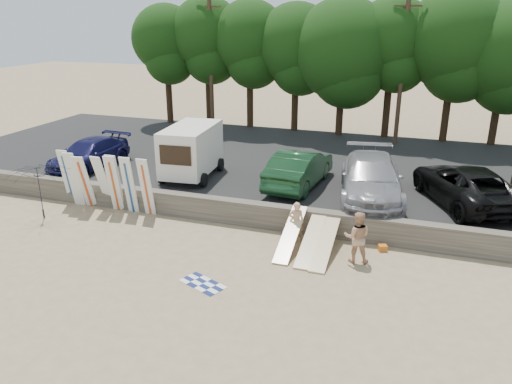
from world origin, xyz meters
TOP-DOWN VIEW (x-y plane):
  - ground at (0.00, 0.00)m, footprint 120.00×120.00m
  - seawall at (0.00, 3.00)m, footprint 44.00×0.50m
  - parking_lot at (0.00, 10.50)m, footprint 44.00×14.50m
  - treeline at (1.97, 17.48)m, footprint 32.86×6.51m
  - utility_poles at (2.00, 16.00)m, footprint 25.80×0.26m
  - box_trailer at (-6.74, 6.05)m, footprint 2.50×4.04m
  - car_0 at (-12.31, 5.70)m, footprint 2.34×5.08m
  - car_1 at (-1.58, 6.45)m, footprint 2.18×5.19m
  - car_2 at (1.68, 5.83)m, footprint 3.41×6.42m
  - car_3 at (5.43, 6.48)m, footprint 4.87×6.42m
  - surfboard_upright_0 at (-11.19, 2.65)m, footprint 0.55×0.59m
  - surfboard_upright_1 at (-10.69, 2.44)m, footprint 0.57×0.66m
  - surfboard_upright_2 at (-10.11, 2.38)m, footprint 0.62×0.92m
  - surfboard_upright_3 at (-9.31, 2.59)m, footprint 0.55×0.86m
  - surfboard_upright_4 at (-8.72, 2.50)m, footprint 0.58×0.65m
  - surfboard_upright_5 at (-8.72, 2.61)m, footprint 0.52×0.54m
  - surfboard_upright_6 at (-7.98, 2.53)m, footprint 0.52×0.53m
  - surfboard_upright_7 at (-7.16, 2.53)m, footprint 0.51×0.53m
  - surfboard_low_0 at (-0.63, 1.48)m, footprint 0.56×2.82m
  - surfboard_low_1 at (0.15, 1.40)m, footprint 0.56×2.89m
  - surfboard_low_2 at (0.68, 1.34)m, footprint 0.56×2.90m
  - beachgoer_a at (-0.59, 2.15)m, footprint 0.64×0.50m
  - beachgoer_b at (1.79, 1.21)m, footprint 1.00×0.84m
  - cooler at (0.35, 2.32)m, footprint 0.38×0.30m
  - gear_bag at (2.60, 2.35)m, footprint 0.37×0.34m
  - beach_towel at (-2.60, -1.91)m, footprint 1.97×1.97m
  - beach_umbrella at (-11.21, 0.96)m, footprint 2.73×2.77m

SIDE VIEW (x-z plane):
  - ground at x=0.00m, z-range 0.00..0.00m
  - beach_towel at x=-2.60m, z-range 0.01..0.01m
  - gear_bag at x=2.60m, z-range 0.00..0.22m
  - cooler at x=0.35m, z-range 0.00..0.32m
  - parking_lot at x=0.00m, z-range 0.00..0.70m
  - surfboard_low_2 at x=0.68m, z-range 0.00..0.91m
  - surfboard_low_1 at x=0.15m, z-range 0.00..0.95m
  - seawall at x=0.00m, z-range 0.00..1.00m
  - surfboard_low_0 at x=-0.63m, z-range 0.00..1.15m
  - beachgoer_a at x=-0.59m, z-range 0.00..1.57m
  - beachgoer_b at x=1.79m, z-range 0.00..1.84m
  - beach_umbrella at x=-11.21m, z-range 0.00..2.36m
  - surfboard_upright_2 at x=-10.11m, z-range 0.00..2.49m
  - surfboard_upright_3 at x=-9.31m, z-range 0.00..2.50m
  - surfboard_upright_1 at x=-10.69m, z-range 0.00..2.56m
  - surfboard_upright_4 at x=-8.72m, z-range 0.00..2.56m
  - surfboard_upright_0 at x=-11.19m, z-range 0.00..2.57m
  - surfboard_upright_7 at x=-7.16m, z-range 0.00..2.57m
  - surfboard_upright_5 at x=-8.72m, z-range 0.00..2.57m
  - surfboard_upright_6 at x=-7.98m, z-range 0.00..2.57m
  - car_0 at x=-12.31m, z-range 0.70..2.14m
  - car_3 at x=5.43m, z-range 0.70..2.32m
  - car_1 at x=-1.58m, z-range 0.70..2.37m
  - car_2 at x=1.68m, z-range 0.70..2.47m
  - box_trailer at x=-6.74m, z-range 0.85..3.31m
  - utility_poles at x=2.00m, z-range 0.93..9.93m
  - treeline at x=1.97m, z-range 1.81..10.79m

